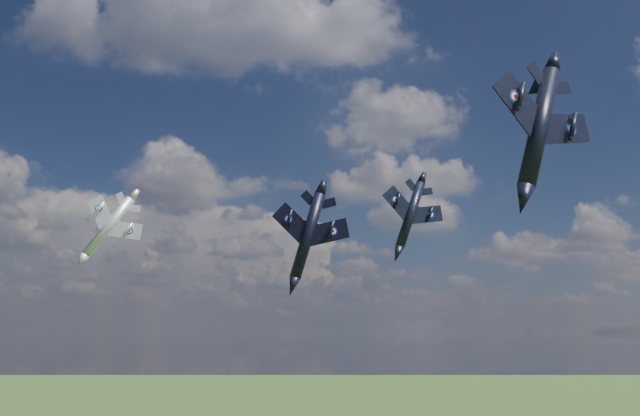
{
  "coord_description": "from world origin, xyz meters",
  "views": [
    {
      "loc": [
        10.15,
        -62.49,
        66.9
      ],
      "look_at": [
        11.25,
        16.59,
        82.73
      ],
      "focal_mm": 35.0,
      "sensor_mm": 36.0,
      "label": 1
    }
  ],
  "objects_px": {
    "jet_lead_navy": "(308,235)",
    "jet_left_silver": "(109,226)",
    "jet_high_navy": "(410,215)",
    "jet_right_navy": "(539,127)"
  },
  "relations": [
    {
      "from": "jet_right_navy",
      "to": "jet_lead_navy",
      "type": "bearing_deg",
      "value": 104.9
    },
    {
      "from": "jet_high_navy",
      "to": "jet_left_silver",
      "type": "distance_m",
      "value": 44.87
    },
    {
      "from": "jet_high_navy",
      "to": "jet_left_silver",
      "type": "relative_size",
      "value": 1.0
    },
    {
      "from": "jet_lead_navy",
      "to": "jet_left_silver",
      "type": "relative_size",
      "value": 1.1
    },
    {
      "from": "jet_high_navy",
      "to": "jet_left_silver",
      "type": "xyz_separation_m",
      "value": [
        -44.79,
        2.12,
        -1.48
      ]
    },
    {
      "from": "jet_lead_navy",
      "to": "jet_right_navy",
      "type": "height_order",
      "value": "jet_right_navy"
    },
    {
      "from": "jet_right_navy",
      "to": "jet_high_navy",
      "type": "relative_size",
      "value": 1.16
    },
    {
      "from": "jet_lead_navy",
      "to": "jet_high_navy",
      "type": "distance_m",
      "value": 18.06
    },
    {
      "from": "jet_high_navy",
      "to": "jet_lead_navy",
      "type": "bearing_deg",
      "value": -161.05
    },
    {
      "from": "jet_lead_navy",
      "to": "jet_left_silver",
      "type": "bearing_deg",
      "value": 173.09
    }
  ]
}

